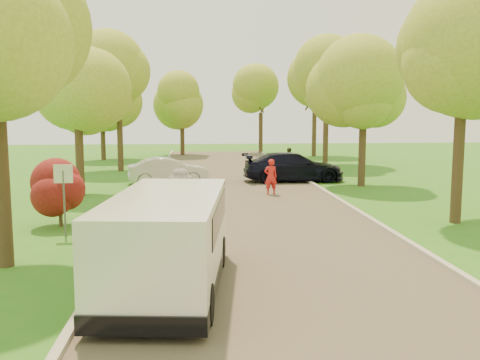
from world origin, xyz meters
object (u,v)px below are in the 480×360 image
object	(u,v)px
skateboarder	(180,204)
person_striped	(271,177)
person_olive	(288,160)
silver_sedan	(168,171)
longboard	(181,239)
street_sign	(64,185)
dark_sedan	(293,167)
minivan	(168,240)

from	to	relation	value
skateboarder	person_striped	size ratio (longest dim) A/B	1.24
skateboarder	person_olive	distance (m)	18.24
silver_sedan	longboard	size ratio (longest dim) A/B	3.89
street_sign	person_striped	size ratio (longest dim) A/B	1.35
silver_sedan	person_striped	distance (m)	6.24
silver_sedan	person_striped	bearing A→B (deg)	-137.91
dark_sedan	person_striped	bearing A→B (deg)	155.58
longboard	person_striped	world-z (taller)	person_striped
street_sign	minivan	world-z (taller)	street_sign
dark_sedan	person_striped	world-z (taller)	person_striped
minivan	street_sign	bearing A→B (deg)	129.51
person_olive	dark_sedan	bearing A→B (deg)	80.20
street_sign	longboard	size ratio (longest dim) A/B	2.05
skateboarder	person_olive	size ratio (longest dim) A/B	1.31
skateboarder	person_striped	xyz separation A→B (m)	(3.81, 8.57, -0.32)
street_sign	silver_sedan	bearing A→B (deg)	77.85
silver_sedan	skateboarder	distance (m)	12.65
person_striped	person_olive	bearing A→B (deg)	-109.32
minivan	skateboarder	world-z (taller)	skateboarder
silver_sedan	dark_sedan	bearing A→B (deg)	-94.07
silver_sedan	minivan	bearing A→B (deg)	175.16
street_sign	dark_sedan	xyz separation A→B (m)	(9.10, 12.02, -0.79)
street_sign	skateboarder	size ratio (longest dim) A/B	1.09
dark_sedan	person_striped	xyz separation A→B (m)	(-1.84, -4.44, 0.03)
minivan	skateboarder	distance (m)	4.07
street_sign	longboard	distance (m)	3.87
minivan	person_olive	size ratio (longest dim) A/B	3.70
silver_sedan	person_olive	distance (m)	8.42
person_striped	person_olive	size ratio (longest dim) A/B	1.06
skateboarder	street_sign	bearing A→B (deg)	-27.81
street_sign	silver_sedan	size ratio (longest dim) A/B	0.53
skateboarder	person_olive	xyz separation A→B (m)	(6.12, 17.18, -0.37)
street_sign	silver_sedan	xyz separation A→B (m)	(2.50, 11.61, -0.88)
minivan	dark_sedan	distance (m)	18.05
street_sign	dark_sedan	distance (m)	15.10
street_sign	longboard	world-z (taller)	street_sign
dark_sedan	person_striped	distance (m)	4.81
minivan	person_striped	bearing A→B (deg)	79.04
silver_sedan	person_olive	xyz separation A→B (m)	(7.07, 4.57, 0.08)
person_striped	longboard	bearing A→B (deg)	61.78
longboard	person_olive	size ratio (longest dim) A/B	0.70
skateboarder	minivan	bearing A→B (deg)	76.27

